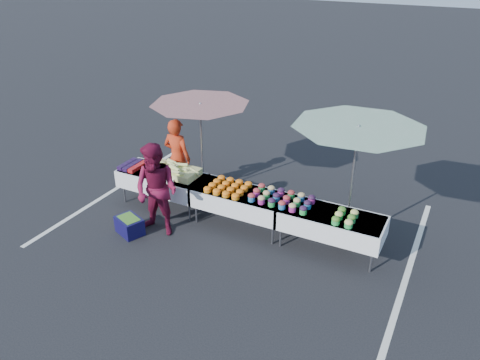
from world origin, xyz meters
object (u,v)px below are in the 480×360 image
at_px(table_right, 331,222).
at_px(customer, 156,190).
at_px(vendor, 177,158).
at_px(table_center, 240,199).
at_px(table_left, 163,180).
at_px(umbrella_right, 358,137).
at_px(storage_bin, 130,225).
at_px(umbrella_left, 200,112).

distance_m(table_right, customer, 3.21).
distance_m(table_right, vendor, 3.66).
bearing_deg(table_center, customer, -144.11).
distance_m(table_left, umbrella_right, 4.10).
relative_size(table_left, table_right, 1.00).
relative_size(table_right, customer, 1.03).
bearing_deg(table_left, table_center, 0.00).
bearing_deg(vendor, table_right, 172.21).
height_order(table_center, table_right, same).
height_order(table_right, customer, customer).
relative_size(table_right, storage_bin, 3.01).
distance_m(table_left, umbrella_left, 1.61).
xyz_separation_m(table_right, umbrella_left, (-3.12, 0.80, 1.31)).
height_order(customer, umbrella_left, umbrella_left).
bearing_deg(vendor, table_left, 91.38).
distance_m(table_center, vendor, 1.91).
xyz_separation_m(vendor, storage_bin, (0.06, -1.78, -0.69)).
bearing_deg(umbrella_right, vendor, 177.49).
bearing_deg(table_right, customer, -163.41).
relative_size(umbrella_left, umbrella_right, 0.79).
xyz_separation_m(customer, umbrella_right, (3.26, 1.31, 1.18)).
bearing_deg(umbrella_right, table_right, -116.16).
relative_size(table_left, storage_bin, 3.01).
height_order(umbrella_right, storage_bin, umbrella_right).
bearing_deg(storage_bin, table_left, 114.02).
relative_size(vendor, umbrella_left, 0.78).
bearing_deg(customer, umbrella_left, 90.26).
xyz_separation_m(table_left, umbrella_left, (0.48, 0.80, 1.31)).
height_order(vendor, customer, customer).
xyz_separation_m(table_center, umbrella_left, (-1.32, 0.80, 1.31)).
xyz_separation_m(table_center, storage_bin, (-1.74, -1.21, -0.41)).
relative_size(table_center, umbrella_left, 0.83).
relative_size(table_right, umbrella_left, 0.83).
height_order(customer, umbrella_right, umbrella_right).
relative_size(vendor, umbrella_right, 0.61).
bearing_deg(vendor, storage_bin, 93.09).
relative_size(table_right, umbrella_right, 0.66).
bearing_deg(table_left, customer, -59.38).
distance_m(table_center, table_right, 1.80).
relative_size(umbrella_left, storage_bin, 3.61).
distance_m(vendor, umbrella_right, 3.99).
bearing_deg(table_right, table_center, 180.00).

